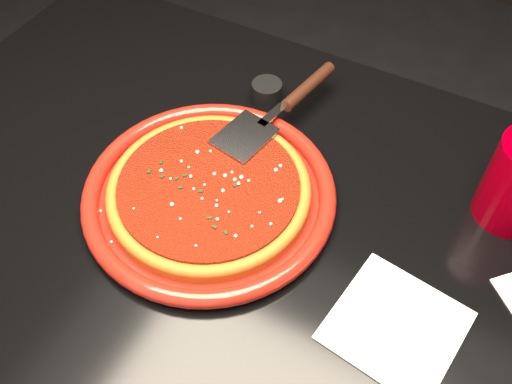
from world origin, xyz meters
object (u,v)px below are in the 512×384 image
at_px(table, 248,333).
at_px(ramekin, 267,93).
at_px(pizza_server, 280,109).
at_px(plate, 209,194).

relative_size(table, ramekin, 23.96).
relative_size(pizza_server, ramekin, 5.97).
xyz_separation_m(plate, pizza_server, (0.02, 0.18, 0.03)).
relative_size(table, plate, 3.29).
height_order(table, plate, plate).
distance_m(table, plate, 0.39).
distance_m(table, ramekin, 0.47).
distance_m(pizza_server, ramekin, 0.07).
height_order(plate, pizza_server, pizza_server).
relative_size(plate, ramekin, 7.29).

